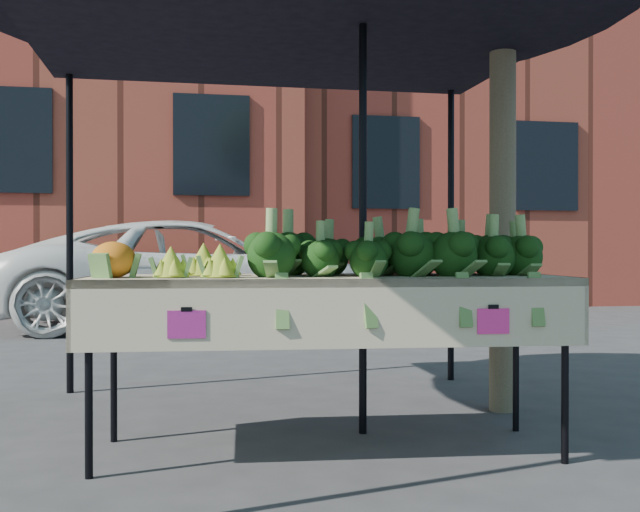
% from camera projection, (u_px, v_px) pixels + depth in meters
% --- Properties ---
extents(ground, '(90.00, 90.00, 0.00)m').
position_uv_depth(ground, '(365.00, 445.00, 3.86)').
color(ground, '#303033').
extents(table, '(2.46, 0.99, 0.90)m').
position_uv_depth(table, '(327.00, 364.00, 3.73)').
color(table, '#C2B097').
rests_on(table, ground).
extents(canopy, '(3.16, 3.16, 2.74)m').
position_uv_depth(canopy, '(299.00, 190.00, 4.12)').
color(canopy, black).
rests_on(canopy, ground).
extents(broccoli_heap, '(1.63, 0.60, 0.29)m').
position_uv_depth(broccoli_heap, '(399.00, 247.00, 3.83)').
color(broccoli_heap, black).
rests_on(broccoli_heap, table).
extents(romanesco_cluster, '(0.45, 0.49, 0.22)m').
position_uv_depth(romanesco_cluster, '(195.00, 254.00, 3.59)').
color(romanesco_cluster, '#A8BA29').
rests_on(romanesco_cluster, table).
extents(cauliflower_pair, '(0.22, 0.22, 0.20)m').
position_uv_depth(cauliflower_pair, '(113.00, 256.00, 3.49)').
color(cauliflower_pair, orange).
rests_on(cauliflower_pair, table).
extents(vehicle, '(1.53, 2.43, 5.15)m').
position_uv_depth(vehicle, '(196.00, 138.00, 9.99)').
color(vehicle, white).
rests_on(vehicle, ground).
extents(street_tree, '(2.43, 2.43, 4.80)m').
position_uv_depth(street_tree, '(503.00, 37.00, 4.68)').
color(street_tree, '#1E4C14').
rests_on(street_tree, ground).
extents(building_right, '(12.00, 8.00, 8.50)m').
position_uv_depth(building_right, '(523.00, 115.00, 17.40)').
color(building_right, brown).
rests_on(building_right, ground).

